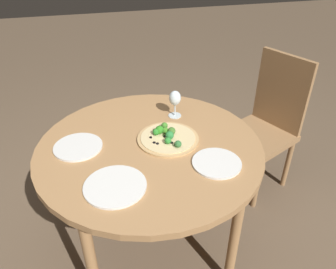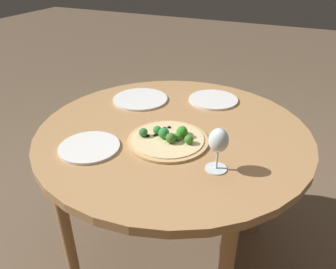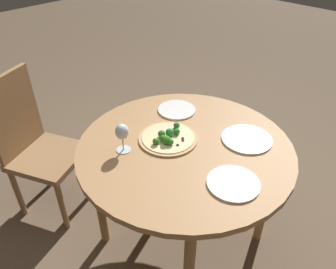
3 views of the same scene
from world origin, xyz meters
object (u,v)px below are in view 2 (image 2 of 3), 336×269
plate_far (89,147)px  wine_glass (218,142)px  plate_side (140,99)px  plate_near (213,100)px  pizza (169,138)px

plate_far → wine_glass: bearing=98.5°
plate_side → plate_near: bearing=113.5°
pizza → plate_far: pizza is taller
plate_near → plate_far: 0.66m
wine_glass → plate_far: (0.07, -0.46, -0.10)m
plate_far → plate_side: bearing=-175.1°
plate_side → plate_far: bearing=4.9°
pizza → plate_far: size_ratio=1.38×
wine_glass → pizza: bearing=-114.0°
pizza → plate_near: pizza is taller
pizza → plate_far: bearing=-55.9°
pizza → plate_near: 0.43m
wine_glass → plate_far: bearing=-81.5°
plate_far → plate_side: 0.46m
plate_near → wine_glass: bearing=18.6°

